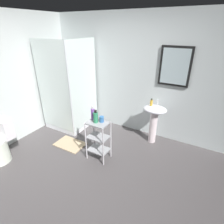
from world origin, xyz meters
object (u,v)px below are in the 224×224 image
at_px(pedestal_sink, 154,117).
at_px(conditioner_bottle_purple, 93,114).
at_px(shower_stall, 71,109).
at_px(storage_cart, 98,138).
at_px(body_wash_bottle_green, 96,117).
at_px(bath_mat, 70,144).
at_px(rinse_cup, 102,119).
at_px(hand_soap_bottle, 151,103).

xyz_separation_m(pedestal_sink, conditioner_bottle_purple, (-0.82, -0.92, 0.27)).
height_order(shower_stall, pedestal_sink, shower_stall).
xyz_separation_m(shower_stall, storage_cart, (1.21, -0.67, -0.03)).
relative_size(body_wash_bottle_green, conditioner_bottle_purple, 0.90).
relative_size(pedestal_sink, body_wash_bottle_green, 3.60).
height_order(shower_stall, bath_mat, shower_stall).
bearing_deg(shower_stall, pedestal_sink, 9.45).
height_order(body_wash_bottle_green, rinse_cup, body_wash_bottle_green).
xyz_separation_m(hand_soap_bottle, bath_mat, (-1.34, -0.95, -0.86)).
xyz_separation_m(storage_cart, conditioner_bottle_purple, (-0.14, 0.06, 0.41)).
bearing_deg(conditioner_bottle_purple, pedestal_sink, 48.22).
distance_m(storage_cart, hand_soap_bottle, 1.23).
height_order(rinse_cup, bath_mat, rinse_cup).
bearing_deg(bath_mat, rinse_cup, 1.01).
bearing_deg(body_wash_bottle_green, shower_stall, 150.05).
distance_m(pedestal_sink, conditioner_bottle_purple, 1.27).
distance_m(storage_cart, conditioner_bottle_purple, 0.44).
distance_m(pedestal_sink, storage_cart, 1.21).
xyz_separation_m(pedestal_sink, body_wash_bottle_green, (-0.72, -0.99, 0.26)).
xyz_separation_m(conditioner_bottle_purple, bath_mat, (-0.60, -0.02, -0.84)).
relative_size(pedestal_sink, hand_soap_bottle, 5.68).
height_order(conditioner_bottle_purple, rinse_cup, conditioner_bottle_purple).
relative_size(body_wash_bottle_green, bath_mat, 0.38).
relative_size(shower_stall, storage_cart, 2.70).
bearing_deg(storage_cart, shower_stall, 150.99).
bearing_deg(hand_soap_bottle, bath_mat, -144.87).
relative_size(conditioner_bottle_purple, bath_mat, 0.42).
xyz_separation_m(hand_soap_bottle, rinse_cup, (-0.56, -0.93, -0.08)).
bearing_deg(body_wash_bottle_green, pedestal_sink, 54.05).
relative_size(storage_cart, bath_mat, 1.23).
xyz_separation_m(hand_soap_bottle, conditioner_bottle_purple, (-0.74, -0.92, -0.02)).
bearing_deg(rinse_cup, pedestal_sink, 55.46).
bearing_deg(body_wash_bottle_green, hand_soap_bottle, 57.43).
xyz_separation_m(pedestal_sink, bath_mat, (-1.43, -0.95, -0.57)).
relative_size(storage_cart, hand_soap_bottle, 5.19).
distance_m(shower_stall, rinse_cup, 1.44).
bearing_deg(pedestal_sink, bath_mat, -146.51).
height_order(hand_soap_bottle, rinse_cup, hand_soap_bottle).
distance_m(pedestal_sink, body_wash_bottle_green, 1.25).
xyz_separation_m(body_wash_bottle_green, rinse_cup, (0.08, 0.06, -0.05)).
height_order(pedestal_sink, hand_soap_bottle, hand_soap_bottle).
height_order(pedestal_sink, body_wash_bottle_green, body_wash_bottle_green).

